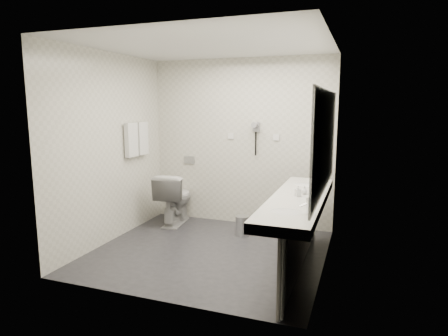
% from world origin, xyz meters
% --- Properties ---
extents(floor, '(2.80, 2.80, 0.00)m').
position_xyz_m(floor, '(0.00, 0.00, 0.00)').
color(floor, '#252429').
rests_on(floor, ground).
extents(ceiling, '(2.80, 2.80, 0.00)m').
position_xyz_m(ceiling, '(0.00, 0.00, 2.50)').
color(ceiling, silver).
rests_on(ceiling, wall_back).
extents(wall_back, '(2.80, 0.00, 2.80)m').
position_xyz_m(wall_back, '(0.00, 1.30, 1.25)').
color(wall_back, beige).
rests_on(wall_back, floor).
extents(wall_front, '(2.80, 0.00, 2.80)m').
position_xyz_m(wall_front, '(0.00, -1.30, 1.25)').
color(wall_front, beige).
rests_on(wall_front, floor).
extents(wall_left, '(0.00, 2.60, 2.60)m').
position_xyz_m(wall_left, '(-1.40, 0.00, 1.25)').
color(wall_left, beige).
rests_on(wall_left, floor).
extents(wall_right, '(0.00, 2.60, 2.60)m').
position_xyz_m(wall_right, '(1.40, 0.00, 1.25)').
color(wall_right, beige).
rests_on(wall_right, floor).
extents(vanity_counter, '(0.55, 2.20, 0.10)m').
position_xyz_m(vanity_counter, '(1.12, -0.20, 0.80)').
color(vanity_counter, silver).
rests_on(vanity_counter, floor).
extents(vanity_panel, '(0.03, 2.15, 0.75)m').
position_xyz_m(vanity_panel, '(1.15, -0.20, 0.38)').
color(vanity_panel, gray).
rests_on(vanity_panel, floor).
extents(vanity_post_near, '(0.06, 0.06, 0.75)m').
position_xyz_m(vanity_post_near, '(1.18, -1.24, 0.38)').
color(vanity_post_near, silver).
rests_on(vanity_post_near, floor).
extents(vanity_post_far, '(0.06, 0.06, 0.75)m').
position_xyz_m(vanity_post_far, '(1.18, 0.84, 0.38)').
color(vanity_post_far, silver).
rests_on(vanity_post_far, floor).
extents(mirror, '(0.02, 2.20, 1.05)m').
position_xyz_m(mirror, '(1.39, -0.20, 1.45)').
color(mirror, '#B2BCC6').
rests_on(mirror, wall_right).
extents(basin_near, '(0.40, 0.31, 0.05)m').
position_xyz_m(basin_near, '(1.12, -0.85, 0.83)').
color(basin_near, silver).
rests_on(basin_near, vanity_counter).
extents(basin_far, '(0.40, 0.31, 0.05)m').
position_xyz_m(basin_far, '(1.12, 0.45, 0.83)').
color(basin_far, silver).
rests_on(basin_far, vanity_counter).
extents(faucet_near, '(0.04, 0.04, 0.15)m').
position_xyz_m(faucet_near, '(1.32, -0.85, 0.92)').
color(faucet_near, silver).
rests_on(faucet_near, vanity_counter).
extents(faucet_far, '(0.04, 0.04, 0.15)m').
position_xyz_m(faucet_far, '(1.32, 0.45, 0.92)').
color(faucet_far, silver).
rests_on(faucet_far, vanity_counter).
extents(soap_bottle_a, '(0.08, 0.08, 0.12)m').
position_xyz_m(soap_bottle_a, '(1.12, -0.19, 0.91)').
color(soap_bottle_a, silver).
rests_on(soap_bottle_a, vanity_counter).
extents(soap_bottle_b, '(0.10, 0.10, 0.09)m').
position_xyz_m(soap_bottle_b, '(1.17, -0.07, 0.89)').
color(soap_bottle_b, silver).
rests_on(soap_bottle_b, vanity_counter).
extents(soap_bottle_c, '(0.06, 0.06, 0.14)m').
position_xyz_m(soap_bottle_c, '(1.26, -0.16, 0.92)').
color(soap_bottle_c, silver).
rests_on(soap_bottle_c, vanity_counter).
extents(glass_left, '(0.07, 0.07, 0.10)m').
position_xyz_m(glass_left, '(1.25, 0.01, 0.90)').
color(glass_left, silver).
rests_on(glass_left, vanity_counter).
extents(glass_right, '(0.06, 0.06, 0.10)m').
position_xyz_m(glass_right, '(1.35, 0.11, 0.90)').
color(glass_right, silver).
rests_on(glass_right, vanity_counter).
extents(toilet, '(0.53, 0.83, 0.79)m').
position_xyz_m(toilet, '(-0.94, 0.92, 0.40)').
color(toilet, silver).
rests_on(toilet, floor).
extents(flush_plate, '(0.18, 0.02, 0.12)m').
position_xyz_m(flush_plate, '(-0.85, 1.29, 0.95)').
color(flush_plate, '#B2B5BA').
rests_on(flush_plate, wall_back).
extents(pedal_bin, '(0.23, 0.23, 0.26)m').
position_xyz_m(pedal_bin, '(0.21, 0.73, 0.13)').
color(pedal_bin, '#B2B5BA').
rests_on(pedal_bin, floor).
extents(bin_lid, '(0.19, 0.19, 0.02)m').
position_xyz_m(bin_lid, '(0.21, 0.73, 0.27)').
color(bin_lid, '#B2B5BA').
rests_on(bin_lid, pedal_bin).
extents(towel_rail, '(0.02, 0.62, 0.02)m').
position_xyz_m(towel_rail, '(-1.35, 0.55, 1.55)').
color(towel_rail, silver).
rests_on(towel_rail, wall_left).
extents(towel_near, '(0.07, 0.24, 0.48)m').
position_xyz_m(towel_near, '(-1.34, 0.41, 1.33)').
color(towel_near, silver).
rests_on(towel_near, towel_rail).
extents(towel_far, '(0.07, 0.24, 0.48)m').
position_xyz_m(towel_far, '(-1.34, 0.69, 1.33)').
color(towel_far, silver).
rests_on(towel_far, towel_rail).
extents(dryer_cradle, '(0.10, 0.04, 0.14)m').
position_xyz_m(dryer_cradle, '(0.25, 1.27, 1.50)').
color(dryer_cradle, gray).
rests_on(dryer_cradle, wall_back).
extents(dryer_barrel, '(0.08, 0.14, 0.08)m').
position_xyz_m(dryer_barrel, '(0.25, 1.20, 1.53)').
color(dryer_barrel, gray).
rests_on(dryer_barrel, dryer_cradle).
extents(dryer_cord, '(0.02, 0.02, 0.35)m').
position_xyz_m(dryer_cord, '(0.25, 1.26, 1.25)').
color(dryer_cord, black).
rests_on(dryer_cord, dryer_cradle).
extents(switch_plate_a, '(0.09, 0.02, 0.09)m').
position_xyz_m(switch_plate_a, '(-0.15, 1.29, 1.35)').
color(switch_plate_a, silver).
rests_on(switch_plate_a, wall_back).
extents(switch_plate_b, '(0.09, 0.02, 0.09)m').
position_xyz_m(switch_plate_b, '(0.55, 1.29, 1.35)').
color(switch_plate_b, silver).
rests_on(switch_plate_b, wall_back).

